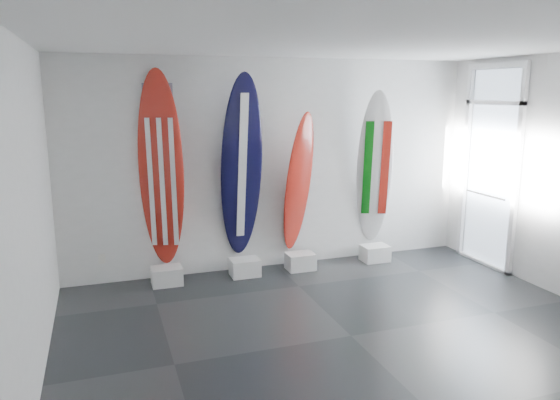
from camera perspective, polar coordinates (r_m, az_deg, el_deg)
name	(u,v)px	position (r m, az deg, el deg)	size (l,w,h in m)	color
floor	(351,336)	(5.83, 7.66, -14.28)	(6.00, 6.00, 0.00)	black
ceiling	(360,41)	(5.27, 8.57, 16.55)	(6.00, 6.00, 0.00)	white
wall_back	(276,165)	(7.63, -0.45, 3.81)	(6.00, 6.00, 0.00)	silver
wall_front	(558,279)	(3.39, 27.70, -7.50)	(6.00, 6.00, 0.00)	silver
wall_left	(26,220)	(4.82, -25.65, -1.95)	(5.00, 5.00, 0.00)	silver
display_block_usa	(167,276)	(7.30, -12.08, -7.98)	(0.40, 0.30, 0.24)	white
surfboard_usa	(161,170)	(7.06, -12.66, 3.16)	(0.59, 0.08, 2.59)	maroon
display_block_navy	(245,267)	(7.49, -3.80, -7.24)	(0.40, 0.30, 0.24)	white
surfboard_navy	(242,168)	(7.26, -4.15, 3.48)	(0.58, 0.08, 2.58)	black
display_block_swiss	(300,261)	(7.73, 2.21, -6.60)	(0.40, 0.30, 0.24)	white
surfboard_swiss	(298,183)	(7.55, 2.00, 1.83)	(0.47, 0.08, 2.06)	maroon
display_block_italy	(375,253)	(8.23, 10.16, -5.64)	(0.40, 0.30, 0.24)	white
surfboard_italy	(375,169)	(8.04, 10.14, 3.31)	(0.53, 0.08, 2.36)	silver
wall_outlet	(102,259)	(7.47, -18.59, -6.02)	(0.09, 0.02, 0.13)	silver
glass_door	(490,169)	(8.29, 21.68, 3.09)	(0.12, 1.16, 2.85)	white
balcony	(555,224)	(9.36, 27.47, -2.28)	(2.80, 2.20, 1.20)	slate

